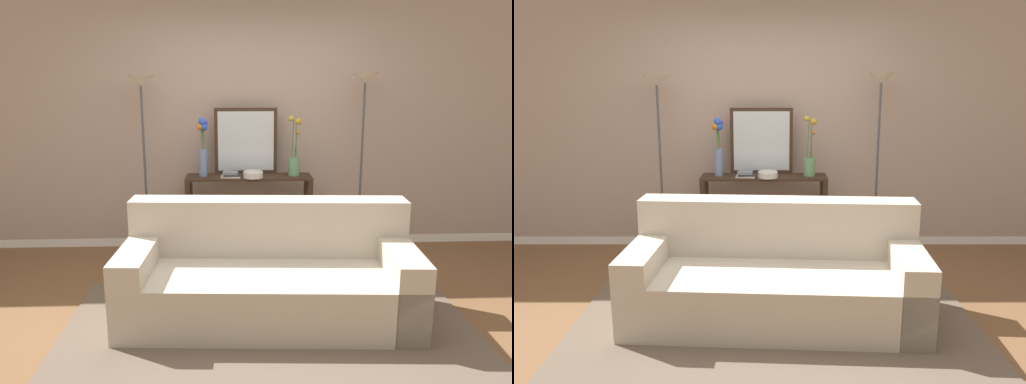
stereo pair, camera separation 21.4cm
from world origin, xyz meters
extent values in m
cube|color=brown|center=(0.00, 0.00, -0.01)|extent=(16.00, 16.00, 0.02)
cube|color=white|center=(0.00, 1.91, 0.04)|extent=(12.00, 0.15, 0.09)
cube|color=tan|center=(0.00, 1.91, 1.59)|extent=(12.00, 0.14, 3.00)
cube|color=brown|center=(0.08, -0.05, 0.01)|extent=(3.06, 1.68, 0.01)
cube|color=#BCB29E|center=(0.08, 0.05, 0.21)|extent=(2.26, 1.05, 0.42)
cube|color=#BCB29E|center=(0.10, 0.38, 0.65)|extent=(2.23, 0.39, 0.46)
cube|color=#BCB29E|center=(-0.91, 0.11, 0.30)|extent=(0.29, 0.94, 0.60)
cube|color=#BCB29E|center=(1.06, -0.01, 0.30)|extent=(0.29, 0.94, 0.60)
cube|color=#382619|center=(-0.03, 1.54, 0.83)|extent=(1.28, 0.32, 0.03)
cube|color=#382619|center=(-0.03, 1.54, 0.15)|extent=(1.18, 0.28, 0.01)
cube|color=#382619|center=(-0.64, 1.41, 0.41)|extent=(0.05, 0.05, 0.81)
cube|color=#382619|center=(0.59, 1.41, 0.41)|extent=(0.05, 0.05, 0.81)
cube|color=#382619|center=(-0.64, 1.68, 0.41)|extent=(0.05, 0.05, 0.81)
cube|color=#382619|center=(0.59, 1.68, 0.41)|extent=(0.05, 0.05, 0.81)
cylinder|color=#4C4C51|center=(-1.07, 1.48, 0.01)|extent=(0.26, 0.26, 0.02)
cylinder|color=#4C4C51|center=(-1.07, 1.48, 0.89)|extent=(0.02, 0.02, 1.73)
cone|color=silver|center=(-1.07, 1.48, 1.80)|extent=(0.28, 0.28, 0.10)
cylinder|color=#4C4C51|center=(1.12, 1.48, 0.01)|extent=(0.26, 0.26, 0.02)
cylinder|color=#4C4C51|center=(1.12, 1.48, 0.90)|extent=(0.02, 0.02, 1.75)
cone|color=silver|center=(1.12, 1.48, 1.82)|extent=(0.28, 0.28, 0.10)
cube|color=#382619|center=(-0.05, 1.68, 1.18)|extent=(0.65, 0.02, 0.68)
cube|color=silver|center=(-0.05, 1.67, 1.18)|extent=(0.58, 0.01, 0.61)
cylinder|color=#6B84AD|center=(-0.49, 1.56, 0.98)|extent=(0.09, 0.09, 0.28)
cylinder|color=#3D7538|center=(-0.48, 1.55, 1.23)|extent=(0.02, 0.02, 0.23)
sphere|color=blue|center=(-0.47, 1.53, 1.34)|extent=(0.07, 0.07, 0.07)
cylinder|color=#3D7538|center=(-0.48, 1.56, 1.25)|extent=(0.01, 0.02, 0.26)
sphere|color=#632BDA|center=(-0.46, 1.57, 1.38)|extent=(0.05, 0.05, 0.05)
cylinder|color=#3D7538|center=(-0.49, 1.55, 1.26)|extent=(0.03, 0.01, 0.28)
sphere|color=blue|center=(-0.49, 1.53, 1.40)|extent=(0.07, 0.07, 0.07)
cylinder|color=#3D7538|center=(-0.50, 1.55, 1.23)|extent=(0.02, 0.02, 0.23)
sphere|color=orange|center=(-0.51, 1.53, 1.35)|extent=(0.07, 0.07, 0.07)
cylinder|color=#669E6B|center=(0.44, 1.55, 0.93)|extent=(0.12, 0.12, 0.18)
cylinder|color=#3D7538|center=(0.46, 1.54, 1.21)|extent=(0.02, 0.03, 0.37)
sphere|color=gold|center=(0.47, 1.54, 1.39)|extent=(0.07, 0.07, 0.07)
cylinder|color=#3D7538|center=(0.46, 1.56, 1.15)|extent=(0.02, 0.04, 0.26)
sphere|color=#C37832|center=(0.47, 1.56, 1.28)|extent=(0.05, 0.05, 0.05)
cylinder|color=#3D7538|center=(0.42, 1.56, 1.22)|extent=(0.02, 0.04, 0.40)
sphere|color=gold|center=(0.41, 1.57, 1.42)|extent=(0.06, 0.06, 0.06)
cylinder|color=silver|center=(0.01, 1.45, 0.87)|extent=(0.20, 0.20, 0.06)
torus|color=silver|center=(0.01, 1.45, 0.90)|extent=(0.20, 0.20, 0.01)
cube|color=silver|center=(-0.21, 1.47, 0.85)|extent=(0.20, 0.13, 0.02)
cube|color=#2D2D33|center=(-0.20, 1.47, 0.86)|extent=(0.17, 0.12, 0.02)
cube|color=slate|center=(-0.21, 1.46, 0.89)|extent=(0.16, 0.12, 0.03)
cube|color=slate|center=(-0.52, 1.54, 0.06)|extent=(0.06, 0.15, 0.13)
cube|color=#1E7075|center=(-0.47, 1.54, 0.05)|extent=(0.05, 0.14, 0.10)
cube|color=#B77F33|center=(-0.43, 1.54, 0.05)|extent=(0.03, 0.16, 0.11)
cube|color=#6B3360|center=(-0.38, 1.54, 0.06)|extent=(0.05, 0.17, 0.12)
cube|color=silver|center=(-0.33, 1.54, 0.06)|extent=(0.04, 0.17, 0.12)
cube|color=tan|center=(-0.29, 1.54, 0.05)|extent=(0.05, 0.16, 0.10)
camera|label=1|loc=(-0.18, -3.57, 1.86)|focal=35.74mm
camera|label=2|loc=(0.04, -3.58, 1.86)|focal=35.74mm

